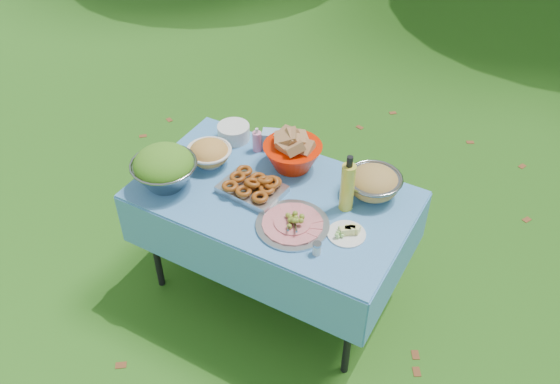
{
  "coord_description": "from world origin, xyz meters",
  "views": [
    {
      "loc": [
        1.2,
        -2.06,
        2.83
      ],
      "look_at": [
        0.04,
        0.0,
        0.79
      ],
      "focal_mm": 38.0,
      "sensor_mm": 36.0,
      "label": 1
    }
  ],
  "objects_px": {
    "plate_stack": "(234,132)",
    "pasta_bowl_steel": "(374,182)",
    "charcuterie_platter": "(293,220)",
    "oil_bottle": "(348,183)",
    "picnic_table": "(274,243)",
    "bread_bowl": "(293,151)",
    "salad_bowl": "(164,168)"
  },
  "relations": [
    {
      "from": "charcuterie_platter",
      "to": "salad_bowl",
      "type": "bearing_deg",
      "value": -176.07
    },
    {
      "from": "picnic_table",
      "to": "oil_bottle",
      "type": "relative_size",
      "value": 4.43
    },
    {
      "from": "salad_bowl",
      "to": "bread_bowl",
      "type": "bearing_deg",
      "value": 42.42
    },
    {
      "from": "pasta_bowl_steel",
      "to": "charcuterie_platter",
      "type": "bearing_deg",
      "value": -120.82
    },
    {
      "from": "charcuterie_platter",
      "to": "oil_bottle",
      "type": "bearing_deg",
      "value": 55.7
    },
    {
      "from": "plate_stack",
      "to": "oil_bottle",
      "type": "distance_m",
      "value": 0.87
    },
    {
      "from": "picnic_table",
      "to": "bread_bowl",
      "type": "relative_size",
      "value": 4.45
    },
    {
      "from": "plate_stack",
      "to": "oil_bottle",
      "type": "height_order",
      "value": "oil_bottle"
    },
    {
      "from": "plate_stack",
      "to": "charcuterie_platter",
      "type": "bearing_deg",
      "value": -36.27
    },
    {
      "from": "plate_stack",
      "to": "salad_bowl",
      "type": "bearing_deg",
      "value": -99.44
    },
    {
      "from": "bread_bowl",
      "to": "pasta_bowl_steel",
      "type": "xyz_separation_m",
      "value": [
        0.48,
        0.0,
        -0.03
      ]
    },
    {
      "from": "picnic_table",
      "to": "oil_bottle",
      "type": "distance_m",
      "value": 0.67
    },
    {
      "from": "bread_bowl",
      "to": "oil_bottle",
      "type": "distance_m",
      "value": 0.44
    },
    {
      "from": "picnic_table",
      "to": "pasta_bowl_steel",
      "type": "bearing_deg",
      "value": 29.22
    },
    {
      "from": "plate_stack",
      "to": "pasta_bowl_steel",
      "type": "distance_m",
      "value": 0.92
    },
    {
      "from": "picnic_table",
      "to": "pasta_bowl_steel",
      "type": "xyz_separation_m",
      "value": [
        0.46,
        0.26,
        0.46
      ]
    },
    {
      "from": "plate_stack",
      "to": "bread_bowl",
      "type": "relative_size",
      "value": 0.58
    },
    {
      "from": "pasta_bowl_steel",
      "to": "oil_bottle",
      "type": "xyz_separation_m",
      "value": [
        -0.08,
        -0.17,
        0.09
      ]
    },
    {
      "from": "pasta_bowl_steel",
      "to": "salad_bowl",
      "type": "bearing_deg",
      "value": -154.64
    },
    {
      "from": "picnic_table",
      "to": "plate_stack",
      "type": "relative_size",
      "value": 7.66
    },
    {
      "from": "plate_stack",
      "to": "pasta_bowl_steel",
      "type": "relative_size",
      "value": 0.64
    },
    {
      "from": "plate_stack",
      "to": "charcuterie_platter",
      "type": "distance_m",
      "value": 0.82
    },
    {
      "from": "picnic_table",
      "to": "bread_bowl",
      "type": "bearing_deg",
      "value": 95.53
    },
    {
      "from": "salad_bowl",
      "to": "bread_bowl",
      "type": "xyz_separation_m",
      "value": [
        0.52,
        0.47,
        -0.01
      ]
    },
    {
      "from": "salad_bowl",
      "to": "oil_bottle",
      "type": "distance_m",
      "value": 0.97
    },
    {
      "from": "oil_bottle",
      "to": "plate_stack",
      "type": "bearing_deg",
      "value": 164.6
    },
    {
      "from": "salad_bowl",
      "to": "plate_stack",
      "type": "distance_m",
      "value": 0.55
    },
    {
      "from": "salad_bowl",
      "to": "oil_bottle",
      "type": "xyz_separation_m",
      "value": [
        0.92,
        0.31,
        0.05
      ]
    },
    {
      "from": "picnic_table",
      "to": "bread_bowl",
      "type": "distance_m",
      "value": 0.55
    },
    {
      "from": "salad_bowl",
      "to": "oil_bottle",
      "type": "relative_size",
      "value": 1.07
    },
    {
      "from": "charcuterie_platter",
      "to": "oil_bottle",
      "type": "relative_size",
      "value": 1.13
    },
    {
      "from": "plate_stack",
      "to": "charcuterie_platter",
      "type": "xyz_separation_m",
      "value": [
        0.66,
        -0.48,
        -0.0
      ]
    }
  ]
}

